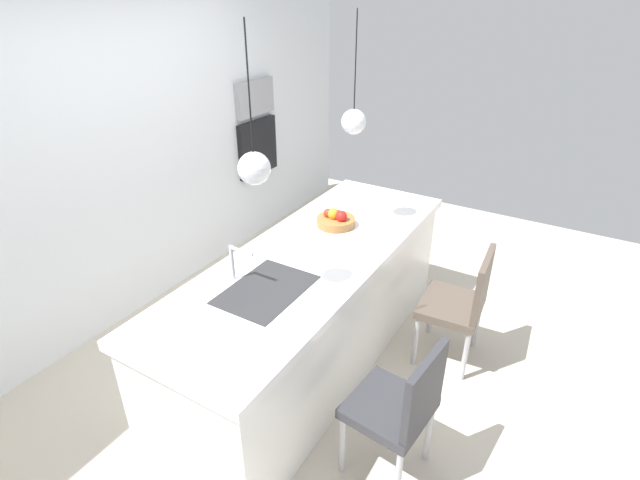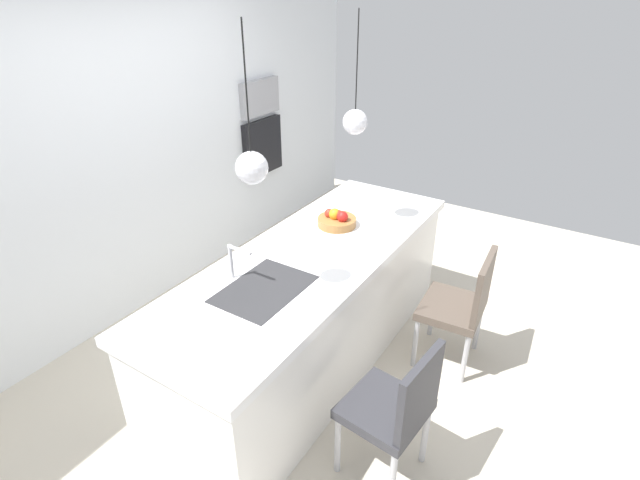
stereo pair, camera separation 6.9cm
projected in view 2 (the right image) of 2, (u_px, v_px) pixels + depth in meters
floor at (313, 358)px, 3.56m from camera, size 6.60×6.60×0.00m
back_wall at (133, 152)px, 3.73m from camera, size 6.00×0.10×2.60m
kitchen_island at (312, 308)px, 3.35m from camera, size 2.59×0.89×0.90m
sink_basin at (264, 290)px, 2.77m from camera, size 0.56×0.40×0.02m
faucet at (234, 258)px, 2.80m from camera, size 0.02×0.17×0.22m
fruit_bowl at (337, 220)px, 3.48m from camera, size 0.28×0.28×0.13m
microwave at (259, 97)px, 4.73m from camera, size 0.54×0.08×0.34m
oven at (262, 147)px, 4.96m from camera, size 0.56×0.08×0.56m
chair_near at (395, 407)px, 2.50m from camera, size 0.46×0.45×0.88m
chair_middle at (462, 303)px, 3.32m from camera, size 0.49×0.44×0.88m
pendant_light_left at (252, 167)px, 2.39m from camera, size 0.17×0.17×0.77m
pendant_light_right at (355, 122)px, 3.19m from camera, size 0.17×0.17×0.77m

